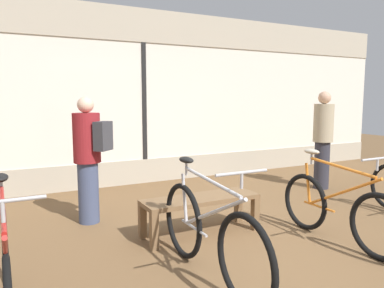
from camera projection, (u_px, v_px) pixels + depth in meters
name	position (u px, v px, depth m)	size (l,w,h in m)	color
ground_plane	(271.00, 254.00, 3.86)	(24.00, 24.00, 0.00)	brown
shop_back_wall	(144.00, 96.00, 6.92)	(12.00, 0.08, 3.20)	#B2A893
bicycle_far_left	(7.00, 273.00, 2.58)	(0.46, 1.78, 1.04)	black
bicycle_left	(209.00, 234.00, 3.30)	(0.46, 1.82, 1.06)	black
bicycle_right	(337.00, 210.00, 4.13)	(0.46, 1.69, 1.02)	black
display_bench	(201.00, 204.00, 4.39)	(1.40, 0.44, 0.45)	brown
customer_near_rack	(89.00, 156.00, 4.73)	(0.54, 0.55, 1.62)	#424C6B
customer_by_window	(323.00, 137.00, 6.56)	(0.56, 0.51, 1.71)	#2D2D38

